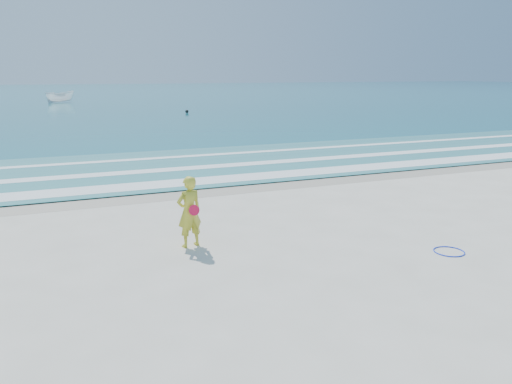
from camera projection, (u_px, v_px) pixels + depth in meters
name	position (u px, v px, depth m)	size (l,w,h in m)	color
ground	(328.00, 276.00, 10.86)	(400.00, 400.00, 0.00)	silver
wet_sand	(208.00, 189.00, 18.95)	(400.00, 2.40, 0.00)	#B2A893
ocean	(75.00, 94.00, 105.30)	(400.00, 190.00, 0.04)	#19727F
shallow	(177.00, 166.00, 23.44)	(400.00, 10.00, 0.01)	#59B7AD
foam_near	(198.00, 181.00, 20.11)	(400.00, 1.40, 0.01)	white
foam_mid	(181.00, 169.00, 22.72)	(400.00, 0.90, 0.01)	white
foam_far	(165.00, 158.00, 25.69)	(400.00, 0.60, 0.01)	white
hoop	(449.00, 251.00, 12.30)	(0.75, 0.75, 0.03)	#0C2EE2
boat	(60.00, 97.00, 73.64)	(1.64, 4.37, 1.69)	white
buoy	(187.00, 111.00, 54.20)	(0.37, 0.37, 0.37)	black
woman	(189.00, 212.00, 12.51)	(0.75, 0.59, 1.82)	gold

